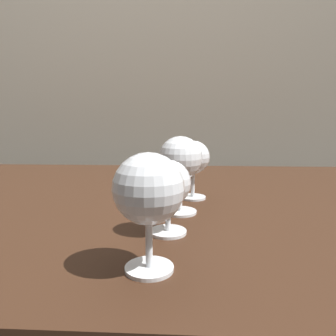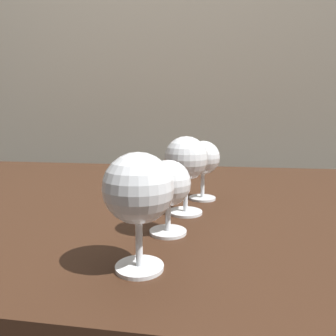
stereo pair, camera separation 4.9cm
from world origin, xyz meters
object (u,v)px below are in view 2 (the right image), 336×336
wine_glass_pinot (138,191)px  wine_glass_amber (186,160)px  wine_glass_merlot (203,159)px  wine_glass_rose (168,185)px

wine_glass_pinot → wine_glass_amber: (0.04, 0.24, 0.00)m
wine_glass_merlot → wine_glass_rose: bearing=-101.7°
wine_glass_pinot → wine_glass_merlot: wine_glass_pinot is taller
wine_glass_amber → wine_glass_merlot: bearing=76.0°
wine_glass_amber → wine_glass_merlot: wine_glass_amber is taller
wine_glass_rose → wine_glass_amber: (0.02, 0.11, 0.03)m
wine_glass_pinot → wine_glass_amber: size_ratio=0.97×
wine_glass_amber → wine_glass_merlot: size_ratio=1.13×
wine_glass_rose → wine_glass_merlot: (0.05, 0.23, 0.01)m
wine_glass_pinot → wine_glass_merlot: size_ratio=1.09×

